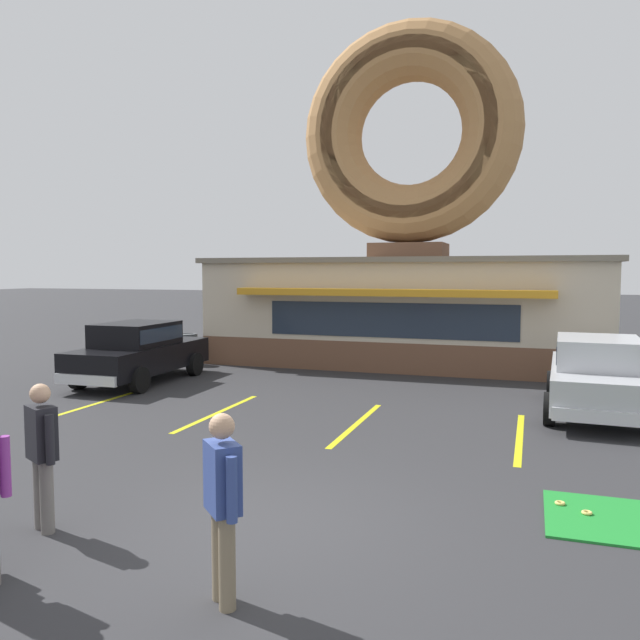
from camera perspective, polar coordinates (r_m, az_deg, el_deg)
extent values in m
plane|color=#2D2D30|center=(7.63, -4.85, -18.25)|extent=(160.00, 160.00, 0.00)
cube|color=brown|center=(20.96, 8.04, -2.41)|extent=(12.00, 6.00, 0.90)
cube|color=beige|center=(20.83, 8.09, 1.97)|extent=(12.00, 6.00, 2.30)
cube|color=slate|center=(20.81, 8.13, 5.35)|extent=(12.30, 6.30, 0.16)
cube|color=orange|center=(17.59, 6.09, 2.51)|extent=(9.00, 0.60, 0.20)
cube|color=#232D3D|center=(17.91, 6.27, -0.02)|extent=(7.20, 0.03, 1.00)
cube|color=brown|center=(20.82, 8.14, 6.26)|extent=(2.40, 1.80, 0.50)
torus|color=#B27F4C|center=(21.28, 8.25, 16.54)|extent=(7.10, 1.90, 7.10)
torus|color=#936038|center=(20.87, 8.03, 16.79)|extent=(6.24, 1.05, 6.24)
torus|color=#E5C666|center=(8.48, 23.22, -15.88)|extent=(0.13, 0.13, 0.04)
torus|color=#E5C666|center=(8.68, 21.09, -15.35)|extent=(0.13, 0.13, 0.04)
cube|color=#B2B5BA|center=(14.12, 23.98, -5.23)|extent=(1.94, 4.47, 0.68)
cube|color=#B2B5BA|center=(13.88, 24.09, -2.73)|extent=(1.65, 2.16, 0.60)
cube|color=#232D3D|center=(13.88, 24.10, -2.65)|extent=(1.67, 2.08, 0.36)
cube|color=silver|center=(16.35, 23.58, -4.79)|extent=(1.67, 0.17, 0.24)
cube|color=silver|center=(11.97, 24.45, -8.11)|extent=(1.67, 0.17, 0.24)
cylinder|color=black|center=(15.50, 20.44, -5.56)|extent=(0.25, 0.65, 0.64)
cylinder|color=black|center=(15.58, 26.95, -5.72)|extent=(0.25, 0.65, 0.64)
cylinder|color=black|center=(12.82, 20.26, -7.63)|extent=(0.25, 0.65, 0.64)
cube|color=black|center=(17.30, -16.13, -3.30)|extent=(1.86, 4.44, 0.68)
cube|color=black|center=(17.10, -16.46, -1.23)|extent=(1.61, 2.14, 0.60)
cube|color=#232D3D|center=(17.10, -16.46, -1.16)|extent=(1.63, 2.05, 0.36)
cube|color=silver|center=(19.21, -12.43, -3.19)|extent=(1.67, 0.14, 0.24)
cube|color=silver|center=(15.55, -20.68, -5.17)|extent=(1.67, 0.14, 0.24)
cylinder|color=black|center=(18.95, -16.05, -3.66)|extent=(0.24, 0.65, 0.64)
cylinder|color=black|center=(18.05, -11.37, -3.98)|extent=(0.24, 0.65, 0.64)
cylinder|color=black|center=(16.77, -21.21, -4.84)|extent=(0.24, 0.65, 0.64)
cylinder|color=black|center=(15.74, -16.18, -5.30)|extent=(0.24, 0.65, 0.64)
cylinder|color=#7F7056|center=(6.04, -9.13, -20.32)|extent=(0.15, 0.15, 0.84)
cylinder|color=#7F7056|center=(5.86, -8.50, -21.09)|extent=(0.15, 0.15, 0.84)
cube|color=#33478C|center=(5.68, -8.91, -14.00)|extent=(0.44, 0.44, 0.62)
cylinder|color=#33478C|center=(5.91, -9.66, -13.57)|extent=(0.10, 0.10, 0.57)
cylinder|color=#33478C|center=(5.46, -8.08, -15.09)|extent=(0.10, 0.10, 0.57)
sphere|color=tan|center=(5.55, -8.96, -9.58)|extent=(0.23, 0.23, 0.23)
cylinder|color=#8C3393|center=(6.65, -26.84, -11.85)|extent=(0.10, 0.10, 0.57)
cylinder|color=slate|center=(8.08, -24.19, -14.20)|extent=(0.15, 0.15, 0.83)
cylinder|color=slate|center=(7.90, -23.69, -14.61)|extent=(0.15, 0.15, 0.83)
cube|color=black|center=(7.79, -24.12, -9.38)|extent=(0.45, 0.39, 0.61)
cylinder|color=black|center=(8.02, -24.71, -9.21)|extent=(0.10, 0.10, 0.56)
cylinder|color=black|center=(7.57, -23.47, -9.99)|extent=(0.10, 0.10, 0.56)
sphere|color=tan|center=(7.70, -24.22, -6.15)|extent=(0.22, 0.22, 0.22)
cylinder|color=#51565B|center=(20.17, -11.91, -2.66)|extent=(0.56, 0.56, 0.95)
torus|color=#303437|center=(20.12, -11.93, -1.31)|extent=(0.57, 0.57, 0.05)
cube|color=yellow|center=(14.94, -19.57, -7.14)|extent=(0.12, 3.60, 0.01)
cube|color=yellow|center=(13.32, -9.29, -8.35)|extent=(0.12, 3.60, 0.01)
cube|color=yellow|center=(12.23, 3.39, -9.46)|extent=(0.12, 3.60, 0.01)
cube|color=yellow|center=(11.82, 17.78, -10.17)|extent=(0.12, 3.60, 0.01)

